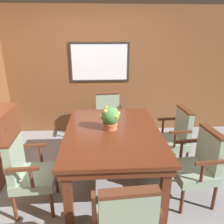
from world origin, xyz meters
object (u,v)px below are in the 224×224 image
at_px(dining_table, 113,137).
at_px(potted_plant, 110,117).
at_px(chair_right_far, 175,135).
at_px(chair_head_near, 125,224).
at_px(chair_head_far, 108,116).
at_px(chair_right_near, 199,164).
at_px(chair_left_near, 28,170).

xyz_separation_m(dining_table, potted_plant, (-0.03, 0.06, 0.25)).
xyz_separation_m(dining_table, chair_right_far, (0.96, 0.36, -0.18)).
xyz_separation_m(chair_head_near, potted_plant, (-0.06, 1.26, 0.43)).
bearing_deg(chair_head_far, chair_right_near, -63.84).
bearing_deg(chair_head_far, chair_head_near, -94.64).
height_order(chair_right_far, potted_plant, potted_plant).
distance_m(chair_right_near, chair_head_near, 1.26).
height_order(chair_head_far, chair_head_near, same).
relative_size(dining_table, chair_right_far, 1.82).
relative_size(chair_right_far, potted_plant, 3.04).
relative_size(chair_right_far, chair_head_far, 1.00).
bearing_deg(potted_plant, chair_right_far, 17.03).
relative_size(dining_table, chair_left_near, 1.82).
relative_size(chair_right_near, chair_head_near, 1.00).
relative_size(chair_right_far, chair_right_near, 1.00).
height_order(chair_right_far, chair_left_near, same).
height_order(chair_head_near, potted_plant, potted_plant).
relative_size(chair_head_far, chair_left_near, 1.00).
distance_m(chair_head_near, potted_plant, 1.34).
height_order(chair_right_far, chair_head_far, same).
distance_m(dining_table, chair_right_near, 1.09).
bearing_deg(potted_plant, dining_table, -63.12).
bearing_deg(potted_plant, chair_left_near, -154.02).
bearing_deg(chair_head_near, potted_plant, -91.16).
height_order(dining_table, chair_head_far, chair_head_far).
bearing_deg(chair_head_far, dining_table, -95.21).
distance_m(chair_head_far, potted_plant, 1.25).
bearing_deg(chair_head_far, chair_left_near, -126.44).
relative_size(dining_table, chair_right_near, 1.82).
height_order(dining_table, chair_right_near, chair_right_near).
distance_m(chair_head_far, chair_right_near, 1.91).
bearing_deg(chair_left_near, chair_right_far, -71.73).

